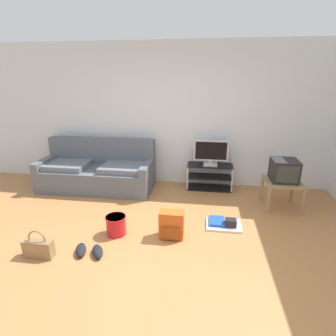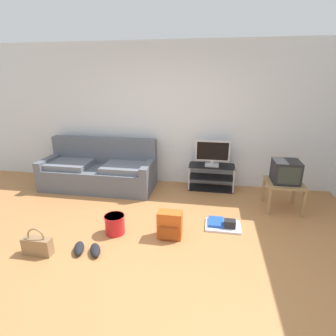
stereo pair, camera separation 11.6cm
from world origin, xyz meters
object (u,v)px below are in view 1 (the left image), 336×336
Objects in this scene: tv_stand at (210,177)px; handbag at (38,248)px; couch at (98,171)px; crt_tv at (284,170)px; backpack at (172,225)px; flat_tv at (211,153)px; floor_tray at (223,224)px; cleaning_bucket at (116,225)px; sneakers_pair at (89,251)px; side_table at (282,185)px.

tv_stand reaches higher than handbag.
tv_stand is at bearing 49.82° from handbag.
crt_tv is (3.31, -0.38, 0.32)m from couch.
backpack is (-1.67, -1.14, -0.46)m from crt_tv.
flat_tv is (2.16, 0.23, 0.39)m from couch.
backpack is (-0.51, -1.77, -0.06)m from tv_stand.
floor_tray is (0.20, -1.39, -0.20)m from tv_stand.
tv_stand is 3.06× the size of cleaning_bucket.
tv_stand is 1.93× the size of sneakers_pair.
handbag is (-3.19, -1.78, -0.52)m from crt_tv.
side_table is 1.12× the size of floor_tray.
tv_stand is at bearing 65.57° from backpack.
floor_tray is (1.66, 0.89, -0.01)m from sneakers_pair.
backpack is (-0.51, -1.75, -0.54)m from flat_tv.
handbag reaches higher than floor_tray.
side_table reaches higher than backpack.
flat_tv is (0.00, -0.02, 0.48)m from tv_stand.
side_table is at bearing -29.22° from tv_stand.
couch reaches higher than side_table.
flat_tv is at bearing 57.02° from sneakers_pair.
handbag is 0.72× the size of floor_tray.
sneakers_pair is (-2.62, -1.65, -0.60)m from crt_tv.
side_table is (3.31, -0.40, 0.07)m from couch.
tv_stand reaches higher than cleaning_bucket.
couch is 2.17m from tv_stand.
tv_stand is at bearing 150.78° from side_table.
flat_tv is 1.43× the size of sneakers_pair.
side_table is 1.27× the size of sneakers_pair.
side_table is at bearing 28.90° from handbag.
flat_tv is at bearing 54.42° from cleaning_bucket.
cleaning_bucket is at bearing -154.25° from crt_tv.
floor_tray is at bearing 15.79° from cleaning_bucket.
tv_stand is 2.07× the size of crt_tv.
side_table is (1.16, -0.65, 0.16)m from tv_stand.
flat_tv is 2.27m from cleaning_bucket.
couch reaches higher than backpack.
backpack is at bearing -42.79° from couch.
cleaning_bucket is (0.76, 0.60, 0.02)m from handbag.
crt_tv is (-0.00, 0.02, 0.24)m from side_table.
tv_stand is at bearing 151.39° from crt_tv.
tv_stand is 2.28× the size of backpack.
couch is 3.36× the size of flat_tv.
crt_tv is 1.36m from floor_tray.
couch is 7.61× the size of cleaning_bucket.
handbag is at bearing -141.47° from cleaning_bucket.
floor_tray is (-0.96, -0.74, -0.36)m from side_table.
floor_tray is at bearing 28.14° from sneakers_pair.
side_table is at bearing 25.64° from backpack.
handbag is 0.59m from sneakers_pair.
sneakers_pair is (-1.46, -2.25, -0.67)m from flat_tv.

